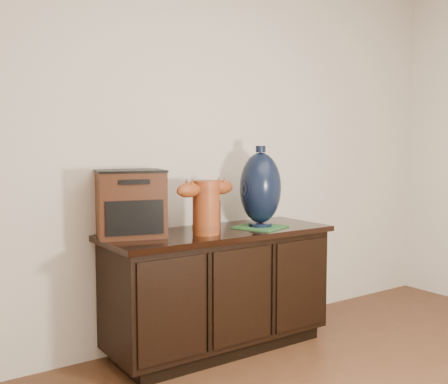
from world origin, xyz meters
TOP-DOWN VIEW (x-y plane):
  - sideboard at (0.00, 2.23)m, footprint 1.46×0.56m
  - terracotta_vessel at (-0.14, 2.14)m, footprint 0.45×0.20m
  - tv_radio at (-0.54, 2.33)m, footprint 0.45×0.40m
  - green_mat at (0.28, 2.17)m, footprint 0.36×0.36m
  - lamp_base at (0.28, 2.17)m, footprint 0.34×0.34m
  - spray_can at (0.07, 2.37)m, footprint 0.07×0.07m

SIDE VIEW (x-z plane):
  - sideboard at x=0.00m, z-range 0.01..0.76m
  - green_mat at x=0.28m, z-range 0.76..0.76m
  - spray_can at x=0.07m, z-range 0.75..0.95m
  - terracotta_vessel at x=-0.14m, z-range 0.78..1.10m
  - tv_radio at x=-0.54m, z-range 0.75..1.14m
  - lamp_base at x=0.28m, z-range 0.75..1.27m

